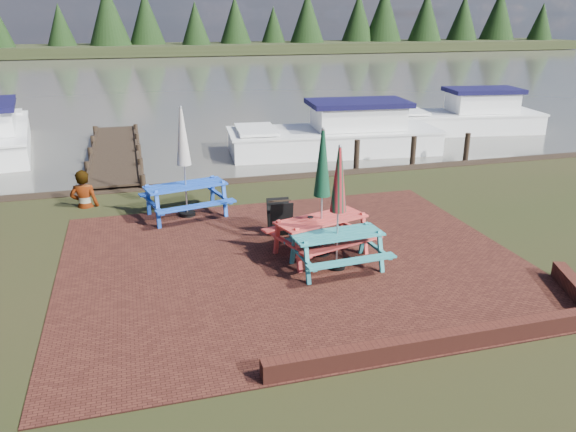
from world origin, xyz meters
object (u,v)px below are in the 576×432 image
(picnic_table_red, at_px, (321,213))
(boat_far, at_px, (467,118))
(jetty, at_px, (115,152))
(chalkboard, at_px, (280,217))
(person, at_px, (81,171))
(boat_near, at_px, (338,136))
(picnic_table_blue, at_px, (185,180))
(picnic_table_teal, at_px, (337,228))

(picnic_table_red, height_order, boat_far, picnic_table_red)
(picnic_table_red, bearing_deg, jetty, 95.63)
(chalkboard, bearing_deg, person, 147.04)
(boat_far, xyz_separation_m, person, (-15.38, -6.80, 0.55))
(picnic_table_red, distance_m, boat_near, 9.92)
(jetty, xyz_separation_m, boat_near, (7.93, -0.91, 0.31))
(jetty, bearing_deg, boat_near, -6.53)
(picnic_table_blue, bearing_deg, person, 137.38)
(picnic_table_blue, bearing_deg, picnic_table_red, -65.16)
(picnic_table_red, bearing_deg, person, 120.42)
(jetty, xyz_separation_m, person, (-0.70, -5.58, 0.85))
(picnic_table_teal, height_order, chalkboard, picnic_table_teal)
(picnic_table_red, bearing_deg, picnic_table_teal, -100.95)
(picnic_table_teal, relative_size, boat_near, 0.31)
(chalkboard, xyz_separation_m, jetty, (-3.61, 8.80, -0.31))
(jetty, relative_size, boat_near, 1.15)
(boat_far, bearing_deg, chalkboard, 140.11)
(picnic_table_blue, bearing_deg, boat_near, 31.59)
(picnic_table_teal, relative_size, picnic_table_red, 0.93)
(picnic_table_teal, distance_m, person, 7.16)
(person, bearing_deg, picnic_table_teal, 143.55)
(chalkboard, distance_m, boat_far, 14.93)
(chalkboard, height_order, person, person)
(picnic_table_red, height_order, picnic_table_blue, picnic_table_blue)
(picnic_table_teal, xyz_separation_m, boat_near, (3.72, 9.88, -0.43))
(boat_near, xyz_separation_m, boat_far, (6.75, 2.13, -0.01))
(picnic_table_blue, height_order, person, picnic_table_blue)
(picnic_table_teal, xyz_separation_m, person, (-4.91, 5.21, 0.12))
(boat_far, bearing_deg, jetty, 102.72)
(picnic_table_red, relative_size, picnic_table_blue, 0.98)
(picnic_table_red, height_order, boat_near, picnic_table_red)
(picnic_table_teal, relative_size, person, 1.25)
(picnic_table_blue, height_order, jetty, picnic_table_blue)
(chalkboard, xyz_separation_m, boat_near, (4.32, 7.89, 0.00))
(picnic_table_red, xyz_separation_m, picnic_table_blue, (-2.39, 3.09, 0.02))
(boat_near, relative_size, person, 4.09)
(picnic_table_blue, xyz_separation_m, jetty, (-1.75, 6.98, -0.81))
(jetty, bearing_deg, picnic_table_teal, -68.66)
(picnic_table_blue, relative_size, chalkboard, 3.25)
(picnic_table_red, relative_size, jetty, 0.29)
(person, bearing_deg, picnic_table_blue, 160.49)
(picnic_table_red, bearing_deg, boat_near, 50.76)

